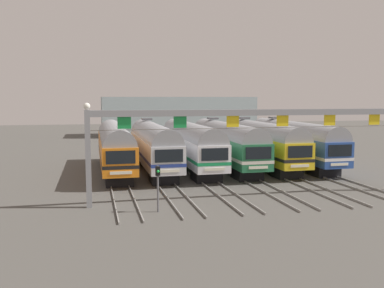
{
  "coord_description": "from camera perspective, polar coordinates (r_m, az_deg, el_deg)",
  "views": [
    {
      "loc": [
        -11.56,
        -42.32,
        7.28
      ],
      "look_at": [
        -0.89,
        3.58,
        2.2
      ],
      "focal_mm": 40.09,
      "sensor_mm": 36.0,
      "label": 1
    }
  ],
  "objects": [
    {
      "name": "commuter_train_yellow",
      "position": [
        45.94,
        9.06,
        0.33
      ],
      "size": [
        2.88,
        18.06,
        5.05
      ],
      "color": "gold",
      "rests_on": "ground"
    },
    {
      "name": "yard_signal_mast",
      "position": [
        27.43,
        -4.57,
        -4.76
      ],
      "size": [
        0.28,
        0.35,
        3.01
      ],
      "color": "#59595E",
      "rests_on": "ground"
    },
    {
      "name": "commuter_train_white",
      "position": [
        43.66,
        -0.23,
        0.11
      ],
      "size": [
        2.88,
        18.06,
        5.05
      ],
      "color": "white",
      "rests_on": "ground"
    },
    {
      "name": "commuter_train_silver",
      "position": [
        42.97,
        -5.18,
        -0.01
      ],
      "size": [
        2.88,
        18.06,
        5.05
      ],
      "color": "silver",
      "rests_on": "ground"
    },
    {
      "name": "catenary_gantry",
      "position": [
        31.12,
        8.76,
        2.46
      ],
      "size": [
        24.25,
        0.44,
        6.97
      ],
      "color": "gray",
      "rests_on": "ground"
    },
    {
      "name": "maintenance_building",
      "position": [
        84.96,
        -1.91,
        3.76
      ],
      "size": [
        29.5,
        10.0,
        7.47
      ],
      "primitive_type": "cube",
      "color": "#9EB2B7",
      "rests_on": "ground"
    },
    {
      "name": "track_bed",
      "position": [
        60.87,
        -2.04,
        -0.65
      ],
      "size": [
        20.52,
        70.0,
        0.15
      ],
      "color": "gray",
      "rests_on": "ground"
    },
    {
      "name": "commuter_train_orange",
      "position": [
        42.62,
        -10.24,
        -0.14
      ],
      "size": [
        2.88,
        18.06,
        4.77
      ],
      "color": "orange",
      "rests_on": "ground"
    },
    {
      "name": "ground_plane",
      "position": [
        44.48,
        2.17,
        -3.28
      ],
      "size": [
        160.0,
        160.0,
        0.0
      ],
      "primitive_type": "plane",
      "color": "#4C4944"
    },
    {
      "name": "commuter_train_green",
      "position": [
        44.65,
        4.53,
        0.23
      ],
      "size": [
        2.88,
        18.06,
        5.05
      ],
      "color": "#236B42",
      "rests_on": "ground"
    },
    {
      "name": "commuter_train_blue",
      "position": [
        47.5,
        13.31,
        0.44
      ],
      "size": [
        2.88,
        18.06,
        5.05
      ],
      "color": "#284C9E",
      "rests_on": "ground"
    }
  ]
}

